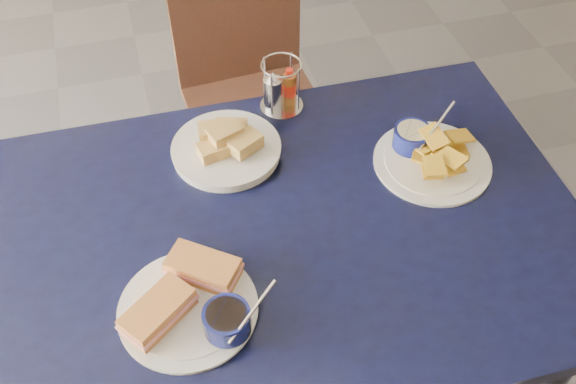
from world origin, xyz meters
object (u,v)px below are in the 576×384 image
object	(u,v)px
dining_table	(280,247)
plantain_plate	(427,153)
sandwich_plate	(192,301)
chair_far	(249,75)
bread_basket	(226,146)
condiment_caddy	(280,89)

from	to	relation	value
dining_table	plantain_plate	world-z (taller)	plantain_plate
sandwich_plate	plantain_plate	xyz separation A→B (m)	(0.60, 0.25, -0.00)
chair_far	plantain_plate	size ratio (longest dim) A/B	3.25
plantain_plate	bread_basket	xyz separation A→B (m)	(-0.45, 0.15, 0.00)
chair_far	sandwich_plate	distance (m)	1.06
dining_table	condiment_caddy	size ratio (longest dim) A/B	9.88
chair_far	bread_basket	bearing A→B (deg)	-107.33
dining_table	chair_far	xyz separation A→B (m)	(0.12, 0.83, -0.18)
dining_table	condiment_caddy	bearing A→B (deg)	74.67
dining_table	sandwich_plate	xyz separation A→B (m)	(-0.21, -0.14, 0.08)
chair_far	condiment_caddy	xyz separation A→B (m)	(-0.01, -0.45, 0.29)
dining_table	condiment_caddy	distance (m)	0.42
dining_table	sandwich_plate	distance (m)	0.27
dining_table	condiment_caddy	world-z (taller)	condiment_caddy
dining_table	plantain_plate	distance (m)	0.41
plantain_plate	condiment_caddy	size ratio (longest dim) A/B	2.02
condiment_caddy	dining_table	bearing A→B (deg)	-105.33
dining_table	bread_basket	distance (m)	0.28
dining_table	condiment_caddy	xyz separation A→B (m)	(0.11, 0.39, 0.12)
dining_table	bread_basket	size ratio (longest dim) A/B	5.27
chair_far	condiment_caddy	size ratio (longest dim) A/B	6.57
sandwich_plate	plantain_plate	size ratio (longest dim) A/B	1.09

